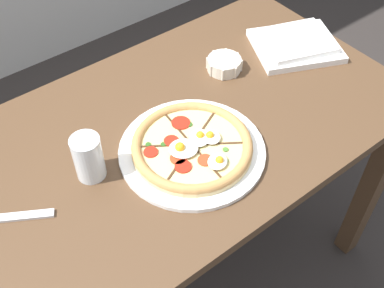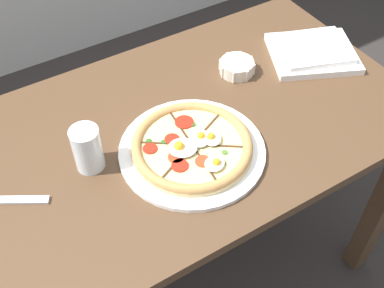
{
  "view_description": "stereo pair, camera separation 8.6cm",
  "coord_description": "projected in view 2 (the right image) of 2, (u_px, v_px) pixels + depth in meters",
  "views": [
    {
      "loc": [
        -0.45,
        -0.7,
        1.64
      ],
      "look_at": [
        0.02,
        -0.1,
        0.8
      ],
      "focal_mm": 45.0,
      "sensor_mm": 36.0,
      "label": 1
    },
    {
      "loc": [
        -0.38,
        -0.75,
        1.64
      ],
      "look_at": [
        0.02,
        -0.1,
        0.8
      ],
      "focal_mm": 45.0,
      "sensor_mm": 36.0,
      "label": 2
    }
  ],
  "objects": [
    {
      "name": "ground_plane",
      "position": [
        174.0,
        275.0,
        1.78
      ],
      "size": [
        12.0,
        12.0,
        0.0
      ],
      "primitive_type": "plane",
      "color": "#2D2826"
    },
    {
      "name": "napkin_folded",
      "position": [
        313.0,
        52.0,
        1.4
      ],
      "size": [
        0.31,
        0.29,
        0.04
      ],
      "rotation": [
        0.0,
        0.0,
        -0.43
      ],
      "color": "white",
      "rests_on": "dining_table"
    },
    {
      "name": "water_glass",
      "position": [
        88.0,
        151.0,
        1.1
      ],
      "size": [
        0.07,
        0.07,
        0.11
      ],
      "color": "white",
      "rests_on": "dining_table"
    },
    {
      "name": "pizza",
      "position": [
        192.0,
        147.0,
        1.15
      ],
      "size": [
        0.35,
        0.35,
        0.05
      ],
      "color": "white",
      "rests_on": "dining_table"
    },
    {
      "name": "dining_table",
      "position": [
        167.0,
        162.0,
        1.3
      ],
      "size": [
        1.33,
        0.7,
        0.77
      ],
      "color": "#513823",
      "rests_on": "ground_plane"
    },
    {
      "name": "ramekin_bowl",
      "position": [
        237.0,
        67.0,
        1.35
      ],
      "size": [
        0.1,
        0.1,
        0.04
      ],
      "color": "silver",
      "rests_on": "dining_table"
    }
  ]
}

